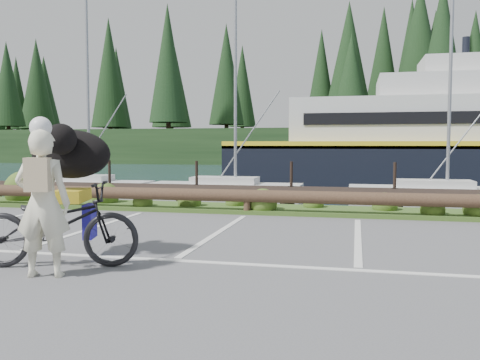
% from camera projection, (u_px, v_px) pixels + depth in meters
% --- Properties ---
extents(ground, '(72.00, 72.00, 0.00)m').
position_uv_depth(ground, '(183.00, 255.00, 7.74)').
color(ground, '#525255').
extents(harbor_backdrop, '(170.00, 160.00, 30.00)m').
position_uv_depth(harbor_backdrop, '(343.00, 155.00, 83.93)').
color(harbor_backdrop, '#192F3C').
rests_on(harbor_backdrop, ground).
extents(vegetation_strip, '(34.00, 1.60, 0.10)m').
position_uv_depth(vegetation_strip, '(253.00, 209.00, 12.89)').
color(vegetation_strip, '#3D5B21').
rests_on(vegetation_strip, ground).
extents(log_rail, '(32.00, 0.30, 0.60)m').
position_uv_depth(log_rail, '(247.00, 214.00, 12.21)').
color(log_rail, '#443021').
rests_on(log_rail, ground).
extents(bicycle, '(2.36, 1.33, 1.17)m').
position_uv_depth(bicycle, '(57.00, 225.00, 6.95)').
color(bicycle, black).
rests_on(bicycle, ground).
extents(cyclist, '(0.78, 0.61, 1.87)m').
position_uv_depth(cyclist, '(43.00, 203.00, 6.40)').
color(cyclist, beige).
rests_on(cyclist, ground).
extents(dog, '(0.92, 1.38, 0.73)m').
position_uv_depth(dog, '(71.00, 154.00, 7.59)').
color(dog, black).
rests_on(dog, bicycle).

